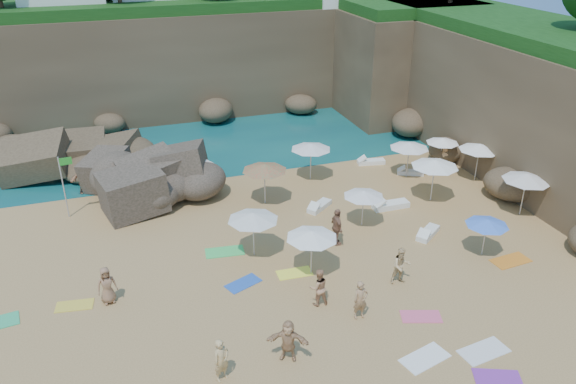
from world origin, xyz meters
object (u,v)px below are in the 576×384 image
object	(u,v)px
parasol_1	(311,146)
person_stand_1	(318,287)
lounger_0	(206,186)
person_stand_2	(171,159)
parasol_0	(196,163)
flag_pole	(64,179)
person_stand_0	(221,360)
parasol_2	(409,145)
rock_outcrop	(169,194)
person_stand_4	(444,157)
person_stand_5	(83,177)
person_stand_3	(337,227)

from	to	relation	value
parasol_1	person_stand_1	bearing A→B (deg)	-109.28
lounger_0	person_stand_2	distance (m)	3.44
parasol_0	person_stand_1	size ratio (longest dim) A/B	1.28
flag_pole	lounger_0	size ratio (longest dim) A/B	1.84
flag_pole	lounger_0	xyz separation A→B (m)	(7.57, 1.19, -2.07)
parasol_1	person_stand_0	size ratio (longest dim) A/B	1.46
parasol_2	lounger_0	size ratio (longest dim) A/B	1.26
rock_outcrop	person_stand_4	distance (m)	17.38
parasol_1	lounger_0	world-z (taller)	parasol_1
person_stand_5	parasol_2	bearing A→B (deg)	-43.86
flag_pole	person_stand_0	size ratio (longest dim) A/B	2.08
person_stand_1	lounger_0	bearing A→B (deg)	-77.18
person_stand_0	person_stand_2	xyz separation A→B (m)	(0.87, 18.32, 0.05)
parasol_0	person_stand_5	bearing A→B (deg)	160.84
flag_pole	person_stand_2	size ratio (longest dim) A/B	1.96
person_stand_4	person_stand_5	world-z (taller)	person_stand_5
lounger_0	person_stand_3	size ratio (longest dim) A/B	0.98
parasol_2	person_stand_3	size ratio (longest dim) A/B	1.24
lounger_0	parasol_2	bearing A→B (deg)	-35.76
parasol_0	person_stand_3	xyz separation A→B (m)	(5.39, -7.93, -0.90)
rock_outcrop	parasol_1	bearing A→B (deg)	-4.37
person_stand_4	person_stand_5	size ratio (longest dim) A/B	0.78
lounger_0	person_stand_4	bearing A→B (deg)	-31.69
parasol_1	person_stand_2	distance (m)	8.85
person_stand_0	person_stand_5	xyz separation A→B (m)	(-4.35, 17.09, 0.10)
person_stand_4	person_stand_3	bearing A→B (deg)	-125.12
person_stand_1	person_stand_4	bearing A→B (deg)	-137.55
rock_outcrop	person_stand_2	xyz separation A→B (m)	(0.62, 3.08, 0.88)
parasol_0	person_stand_0	size ratio (longest dim) A/B	1.28
lounger_0	person_stand_5	xyz separation A→B (m)	(-6.82, 1.72, 0.79)
person_stand_2	person_stand_4	xyz separation A→B (m)	(16.66, -4.83, -0.16)
flag_pole	person_stand_3	size ratio (longest dim) A/B	1.81
person_stand_2	person_stand_4	size ratio (longest dim) A/B	1.22
parasol_2	person_stand_5	world-z (taller)	parasol_2
person_stand_2	flag_pole	bearing A→B (deg)	88.63
parasol_0	lounger_0	size ratio (longest dim) A/B	1.14
rock_outcrop	person_stand_0	xyz separation A→B (m)	(-0.25, -15.25, 0.84)
person_stand_4	parasol_0	bearing A→B (deg)	-162.73
person_stand_1	person_stand_5	distance (m)	16.87
person_stand_2	person_stand_4	bearing A→B (deg)	-142.36
person_stand_0	person_stand_3	bearing A→B (deg)	17.39
rock_outcrop	parasol_2	size ratio (longest dim) A/B	2.95
parasol_0	lounger_0	xyz separation A→B (m)	(0.58, 0.45, -1.71)
parasol_0	person_stand_1	bearing A→B (deg)	-76.94
flag_pole	parasol_2	bearing A→B (deg)	-3.47
parasol_2	parasol_0	bearing A→B (deg)	171.31
flag_pole	person_stand_0	distance (m)	15.13
parasol_0	person_stand_0	bearing A→B (deg)	-97.23
person_stand_3	flag_pole	bearing A→B (deg)	60.08
parasol_0	person_stand_1	world-z (taller)	parasol_0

